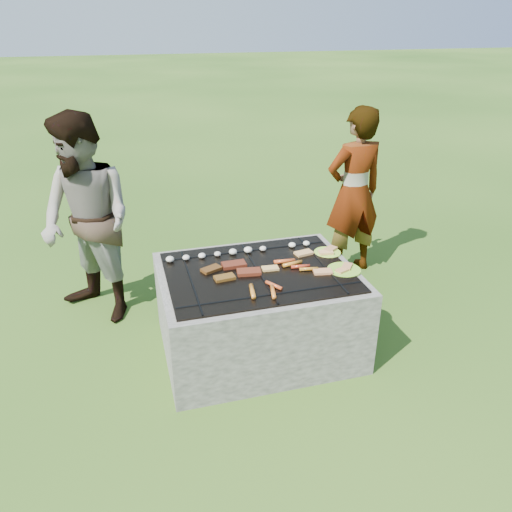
{
  "coord_description": "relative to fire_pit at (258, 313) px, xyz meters",
  "views": [
    {
      "loc": [
        -0.8,
        -2.82,
        2.15
      ],
      "look_at": [
        0.0,
        0.05,
        0.7
      ],
      "focal_mm": 35.0,
      "sensor_mm": 36.0,
      "label": 1
    }
  ],
  "objects": [
    {
      "name": "pork_slabs",
      "position": [
        -0.16,
        0.04,
        0.34
      ],
      "size": [
        0.39,
        0.25,
        0.02
      ],
      "color": "brown",
      "rests_on": "fire_pit"
    },
    {
      "name": "plate_far",
      "position": [
        0.56,
        0.15,
        0.33
      ],
      "size": [
        0.2,
        0.2,
        0.03
      ],
      "color": "#FFF13C",
      "rests_on": "fire_pit"
    },
    {
      "name": "fire_pit",
      "position": [
        0.0,
        0.0,
        0.0
      ],
      "size": [
        1.3,
        1.0,
        0.62
      ],
      "color": "gray",
      "rests_on": "ground"
    },
    {
      "name": "mushrooms",
      "position": [
        -0.1,
        0.3,
        0.35
      ],
      "size": [
        1.05,
        0.06,
        0.04
      ],
      "color": "beige",
      "rests_on": "fire_pit"
    },
    {
      "name": "lawn",
      "position": [
        0.0,
        0.0,
        -0.28
      ],
      "size": [
        60.0,
        60.0,
        0.0
      ],
      "primitive_type": "plane",
      "color": "#224611",
      "rests_on": "ground"
    },
    {
      "name": "bread_on_grate",
      "position": [
        0.31,
        0.02,
        0.34
      ],
      "size": [
        0.44,
        0.39,
        0.02
      ],
      "color": "#E9C477",
      "rests_on": "fire_pit"
    },
    {
      "name": "sausages",
      "position": [
        0.12,
        -0.12,
        0.34
      ],
      "size": [
        0.53,
        0.47,
        0.03
      ],
      "color": "orange",
      "rests_on": "fire_pit"
    },
    {
      "name": "cook",
      "position": [
        1.14,
        0.95,
        0.46
      ],
      "size": [
        0.58,
        0.42,
        1.49
      ],
      "primitive_type": "imported",
      "rotation": [
        0.0,
        0.0,
        3.27
      ],
      "color": "gray",
      "rests_on": "ground"
    },
    {
      "name": "bystander",
      "position": [
        -1.08,
        0.76,
        0.5
      ],
      "size": [
        0.95,
        0.97,
        1.57
      ],
      "primitive_type": "imported",
      "rotation": [
        0.0,
        0.0,
        -0.87
      ],
      "color": "gray",
      "rests_on": "ground"
    },
    {
      "name": "plate_near",
      "position": [
        0.56,
        -0.13,
        0.33
      ],
      "size": [
        0.29,
        0.29,
        0.03
      ],
      "color": "#B9D633",
      "rests_on": "fire_pit"
    }
  ]
}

